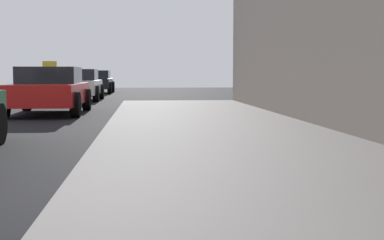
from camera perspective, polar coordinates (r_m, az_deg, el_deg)
The scene contains 4 objects.
sidewalk at distance 3.66m, azimuth 16.33°, elevation -11.40°, with size 4.00×32.00×0.15m, color gray.
car_red at distance 15.40m, azimuth -14.62°, elevation 3.04°, with size 1.96×4.21×1.43m.
car_white at distance 22.82m, azimuth -11.81°, elevation 3.62°, with size 1.93×4.07×1.27m.
car_black at distance 31.47m, azimuth -9.98°, elevation 3.95°, with size 1.96×4.25×1.27m.
Camera 1 is at (2.70, -3.27, 1.09)m, focal length 51.34 mm.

